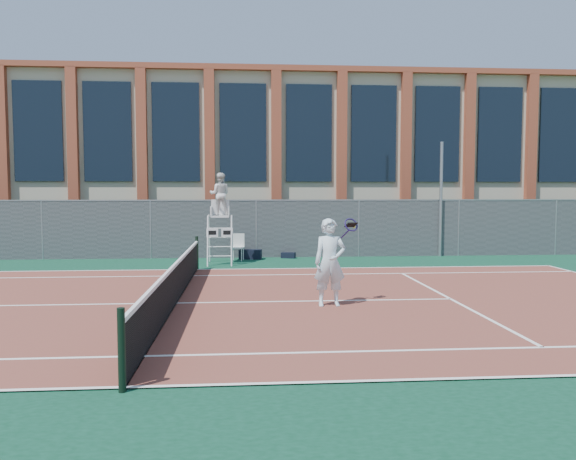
{
  "coord_description": "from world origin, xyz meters",
  "views": [
    {
      "loc": [
        1.58,
        -12.75,
        2.58
      ],
      "look_at": [
        2.78,
        3.0,
        1.47
      ],
      "focal_mm": 35.0,
      "sensor_mm": 36.0,
      "label": 1
    }
  ],
  "objects": [
    {
      "name": "steel_pole",
      "position": [
        9.22,
        8.7,
        2.24
      ],
      "size": [
        0.12,
        0.12,
        4.48
      ],
      "primitive_type": "cylinder",
      "color": "#9EA0A5",
      "rests_on": "ground"
    },
    {
      "name": "tennis_court",
      "position": [
        0.0,
        0.0,
        0.02
      ],
      "size": [
        23.77,
        10.97,
        0.02
      ],
      "primitive_type": "cube",
      "color": "brown",
      "rests_on": "apron"
    },
    {
      "name": "tennis_player",
      "position": [
        3.44,
        -0.54,
        1.0
      ],
      "size": [
        1.07,
        0.72,
        1.94
      ],
      "color": "#CDEAF6",
      "rests_on": "tennis_court"
    },
    {
      "name": "hedge",
      "position": [
        0.0,
        10.0,
        1.1
      ],
      "size": [
        40.0,
        1.4,
        2.2
      ],
      "primitive_type": "cube",
      "color": "black",
      "rests_on": "ground"
    },
    {
      "name": "sports_bag_far",
      "position": [
        3.21,
        8.49,
        0.12
      ],
      "size": [
        0.58,
        0.39,
        0.21
      ],
      "primitive_type": "cube",
      "rotation": [
        0.0,
        0.0,
        -0.33
      ],
      "color": "black",
      "rests_on": "apron"
    },
    {
      "name": "fence",
      "position": [
        0.0,
        8.8,
        1.1
      ],
      "size": [
        40.0,
        0.06,
        2.2
      ],
      "primitive_type": null,
      "color": "#595E60",
      "rests_on": "ground"
    },
    {
      "name": "umpire_chair",
      "position": [
        0.7,
        7.04,
        2.37
      ],
      "size": [
        0.9,
        1.39,
        3.24
      ],
      "color": "white",
      "rests_on": "ground"
    },
    {
      "name": "sports_bag_near",
      "position": [
        1.76,
        8.32,
        0.19
      ],
      "size": [
        0.88,
        0.48,
        0.36
      ],
      "primitive_type": "cube",
      "rotation": [
        0.0,
        0.0,
        -0.18
      ],
      "color": "black",
      "rests_on": "apron"
    },
    {
      "name": "apron",
      "position": [
        0.0,
        1.0,
        0.01
      ],
      "size": [
        36.0,
        20.0,
        0.01
      ],
      "primitive_type": "cube",
      "color": "#0C3621",
      "rests_on": "ground"
    },
    {
      "name": "ground",
      "position": [
        0.0,
        0.0,
        0.0
      ],
      "size": [
        120.0,
        120.0,
        0.0
      ],
      "primitive_type": "plane",
      "color": "#233814"
    },
    {
      "name": "plastic_chair",
      "position": [
        1.3,
        8.03,
        0.59
      ],
      "size": [
        0.53,
        0.53,
        0.98
      ],
      "color": "silver",
      "rests_on": "apron"
    },
    {
      "name": "tennis_net",
      "position": [
        0.0,
        0.0,
        0.54
      ],
      "size": [
        0.1,
        11.3,
        1.1
      ],
      "color": "black",
      "rests_on": "ground"
    },
    {
      "name": "building",
      "position": [
        0.0,
        17.95,
        4.15
      ],
      "size": [
        45.0,
        10.6,
        8.22
      ],
      "color": "#BEB89E",
      "rests_on": "ground"
    }
  ]
}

